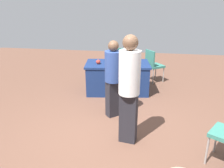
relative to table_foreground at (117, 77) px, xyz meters
The scene contains 9 objects.
ground_plane 2.20m from the table_foreground, 97.75° to the left, with size 14.40×14.40×0.00m, color brown.
table_foreground is the anchor object (origin of this frame).
chair_near_front 1.33m from the table_foreground, 134.13° to the right, with size 0.61×0.61×0.96m.
chair_tucked_left 1.15m from the table_foreground, 78.75° to the right, with size 0.57×0.57×0.97m.
person_presenter 1.44m from the table_foreground, 94.68° to the left, with size 0.48×0.48×1.58m.
person_attendee_browsing 2.37m from the table_foreground, 102.88° to the left, with size 0.39×0.39×1.82m.
laptop_silver 0.46m from the table_foreground, 136.34° to the right, with size 0.33×0.30×0.21m.
yarn_ball 0.67m from the table_foreground, 20.30° to the left, with size 0.11×0.11×0.11m, color #B2382D.
scissors_red 0.62m from the table_foreground, behind, with size 0.18×0.04×0.01m, color red.
Camera 1 is at (-0.50, 3.39, 2.26)m, focal length 35.84 mm.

